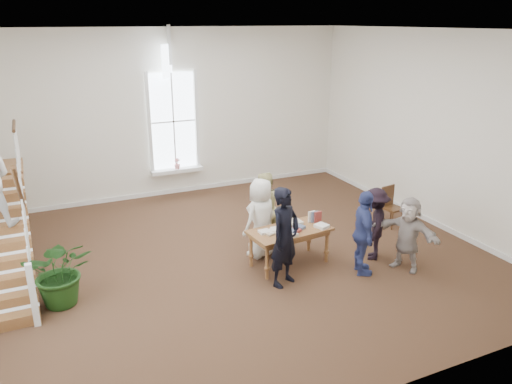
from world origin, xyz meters
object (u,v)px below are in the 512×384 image
person_yellow (264,209)px  side_chair (390,204)px  library_table (290,233)px  elderly_woman (261,218)px  woman_cluster_a (364,233)px  floor_plant (61,271)px  police_officer (285,237)px  woman_cluster_b (374,224)px  woman_cluster_c (408,234)px

person_yellow → side_chair: (3.19, -0.29, -0.28)m
library_table → elderly_woman: bearing=114.1°
woman_cluster_a → floor_plant: woman_cluster_a is taller
library_table → person_yellow: size_ratio=1.04×
police_officer → library_table: bearing=28.9°
elderly_woman → woman_cluster_b: 2.31m
side_chair → woman_cluster_c: bearing=-130.2°
woman_cluster_b → woman_cluster_a: bearing=-13.4°
person_yellow → library_table: bearing=71.9°
elderly_woman → woman_cluster_b: elderly_woman is taller
woman_cluster_a → side_chair: size_ratio=1.75×
police_officer → side_chair: (3.59, 1.46, -0.41)m
police_officer → floor_plant: 3.92m
library_table → woman_cluster_c: 2.29m
person_yellow → floor_plant: size_ratio=1.30×
side_chair → elderly_woman: bearing=174.1°
library_table → woman_cluster_a: 1.43m
police_officer → woman_cluster_a: police_officer is taller
woman_cluster_b → floor_plant: woman_cluster_b is taller
library_table → woman_cluster_b: 1.76m
woman_cluster_b → floor_plant: bearing=-57.6°
police_officer → elderly_woman: police_officer is taller
police_officer → woman_cluster_c: 2.50m
woman_cluster_a → woman_cluster_b: (0.60, 0.45, -0.08)m
library_table → woman_cluster_c: woman_cluster_c is taller
elderly_woman → woman_cluster_c: (2.35, -1.71, -0.09)m
police_officer → woman_cluster_c: size_ratio=1.27×
elderly_woman → person_yellow: elderly_woman is taller
woman_cluster_b → side_chair: 1.94m
person_yellow → police_officer: bearing=56.5°
person_yellow → side_chair: person_yellow is taller
person_yellow → side_chair: bearing=154.2°
library_table → police_officer: size_ratio=0.89×
person_yellow → woman_cluster_a: size_ratio=0.97×
side_chair → police_officer: bearing=-167.3°
elderly_woman → woman_cluster_b: (2.05, -1.06, -0.08)m
elderly_woman → floor_plant: elderly_woman is taller
library_table → woman_cluster_b: size_ratio=1.12×
woman_cluster_b → floor_plant: size_ratio=1.21×
woman_cluster_b → side_chair: woman_cluster_b is taller
woman_cluster_c → elderly_woman: bearing=-150.3°
police_officer → woman_cluster_c: (2.45, -0.46, -0.20)m
person_yellow → floor_plant: (-4.19, -0.79, -0.19)m
library_table → woman_cluster_a: bearing=-45.2°
elderly_woman → woman_cluster_a: woman_cluster_a is taller
elderly_woman → woman_cluster_b: bearing=130.4°
police_officer → person_yellow: 1.80m
woman_cluster_c → side_chair: (1.15, 1.92, -0.21)m
police_officer → woman_cluster_a: size_ratio=1.12×
police_officer → elderly_woman: 1.26m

